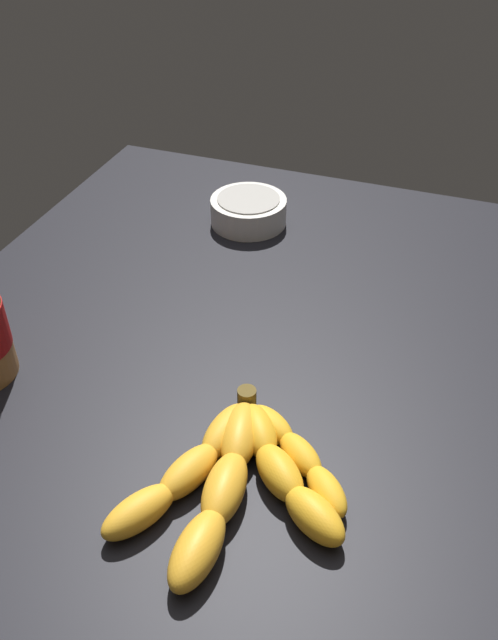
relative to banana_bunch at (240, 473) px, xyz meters
The scene contains 3 objects.
ground_plane 18.75cm from the banana_bunch, 154.50° to the right, with size 97.58×77.10×3.81cm, color black.
banana_bunch is the anchor object (origin of this frame).
small_bowl 49.11cm from the banana_bunch, 161.05° to the right, with size 11.36×11.36×4.15cm.
Camera 1 is at (54.76, 22.56, 52.29)cm, focal length 38.17 mm.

